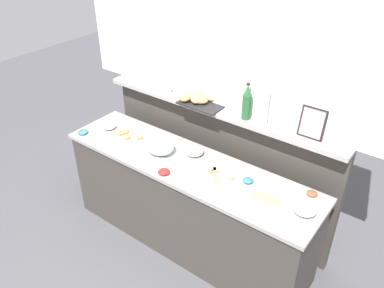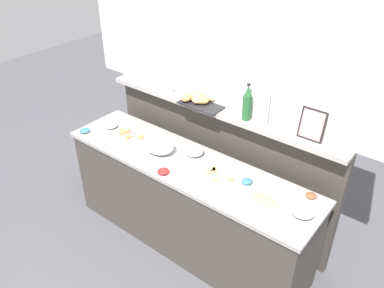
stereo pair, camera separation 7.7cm
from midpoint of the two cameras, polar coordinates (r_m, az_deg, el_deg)
name	(u,v)px [view 2 (the right image)]	position (r m, az deg, el deg)	size (l,w,h in m)	color
ground_plane	(222,208)	(4.30, 4.92, -9.24)	(12.00, 12.00, 0.00)	#4C4C51
buffet_counter	(187,204)	(3.63, -0.13, -8.72)	(2.38, 0.61, 0.92)	#3D3833
back_ledge_unit	(218,162)	(3.81, 4.39, -2.61)	(2.38, 0.22, 1.27)	#3D3833
upper_wall_panel	(226,30)	(3.28, 5.58, 16.08)	(2.98, 0.08, 1.33)	white
sandwich_platter_rear	(215,176)	(3.19, 4.07, -4.60)	(0.37, 0.17, 0.04)	white
sandwich_platter_front	(129,135)	(3.74, -8.49, 1.23)	(0.31, 0.17, 0.04)	white
cold_cuts_platter	(264,201)	(3.00, 11.09, -8.10)	(0.34, 0.21, 0.02)	silver
serving_cloche	(159,146)	(3.44, -4.15, -0.29)	(0.34, 0.24, 0.17)	#B7BABF
glass_bowl_large	(111,125)	(3.92, -11.09, 2.66)	(0.13, 0.13, 0.05)	silver
glass_bowl_medium	(303,211)	(2.94, 16.48, -9.35)	(0.17, 0.17, 0.07)	silver
glass_bowl_small	(195,152)	(3.44, 1.00, -1.11)	(0.16, 0.16, 0.06)	silver
condiment_bowl_cream	(247,181)	(3.15, 8.63, -5.36)	(0.08, 0.08, 0.03)	teal
condiment_bowl_red	(163,171)	(3.23, -3.50, -3.96)	(0.10, 0.10, 0.03)	red
condiment_bowl_teal	(85,131)	(3.90, -14.72, 1.89)	(0.09, 0.09, 0.03)	teal
condiment_bowl_dark	(311,195)	(3.13, 17.51, -7.11)	(0.08, 0.08, 0.03)	brown
wine_bottle_green	(247,104)	(3.24, 8.66, 5.79)	(0.08, 0.08, 0.32)	#23562D
salt_shaker	(167,88)	(3.74, -2.98, 8.11)	(0.03, 0.03, 0.09)	white
pepper_shaker	(171,89)	(3.71, -2.46, 7.94)	(0.03, 0.03, 0.09)	white
bread_basket	(199,98)	(3.54, 1.68, 6.63)	(0.41, 0.29, 0.08)	black
framed_picture	(312,125)	(3.09, 17.67, 2.66)	(0.20, 0.06, 0.25)	black
water_carafe	(263,108)	(3.18, 10.93, 5.07)	(0.09, 0.09, 0.29)	silver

